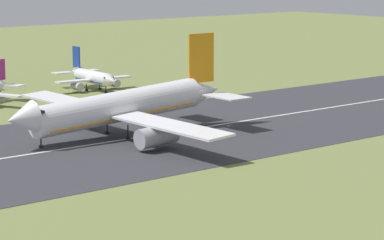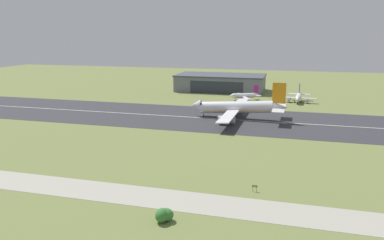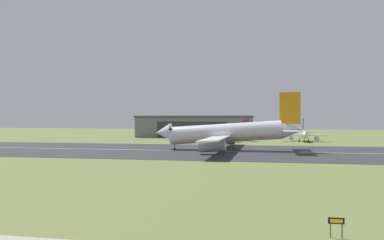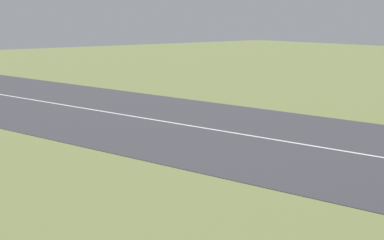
{
  "view_description": "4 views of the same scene",
  "coord_description": "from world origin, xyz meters",
  "views": [
    {
      "loc": [
        -89.94,
        -14.03,
        32.59
      ],
      "look_at": [
        0.35,
        94.58,
        7.17
      ],
      "focal_mm": 85.0,
      "sensor_mm": 36.0,
      "label": 1
    },
    {
      "loc": [
        30.16,
        -54.67,
        39.98
      ],
      "look_at": [
        -7.67,
        84.51,
        6.56
      ],
      "focal_mm": 35.0,
      "sensor_mm": 36.0,
      "label": 2
    },
    {
      "loc": [
        16.18,
        4.12,
        9.87
      ],
      "look_at": [
        -0.56,
        92.15,
        9.61
      ],
      "focal_mm": 35.0,
      "sensor_mm": 36.0,
      "label": 3
    },
    {
      "loc": [
        53.9,
        17.08,
        21.79
      ],
      "look_at": [
        -15.78,
        75.1,
        9.85
      ],
      "focal_mm": 85.0,
      "sensor_mm": 36.0,
      "label": 4
    }
  ],
  "objects": [
    {
      "name": "ground_plane",
      "position": [
        0.0,
        58.75,
        0.0
      ],
      "size": [
        624.25,
        624.25,
        0.0
      ],
      "primitive_type": "plane",
      "color": "olive"
    },
    {
      "name": "airplane_landing",
      "position": [
        4.84,
        120.73,
        5.32
      ],
      "size": [
        47.0,
        60.56,
        17.97
      ],
      "color": "white",
      "rests_on": "ground_plane"
    },
    {
      "name": "airplane_parked_west",
      "position": [
        33.65,
        173.12,
        3.21
      ],
      "size": [
        20.59,
        20.96,
        10.24
      ],
      "color": "white",
      "rests_on": "ground_plane"
    },
    {
      "name": "taxiway_road",
      "position": [
        0.0,
        26.38,
        0.03
      ],
      "size": [
        288.18,
        11.38,
        0.05
      ],
      "primitive_type": "cube",
      "color": "#A8A393",
      "rests_on": "ground_plane"
    },
    {
      "name": "runway_sign",
      "position": [
        22.15,
        36.75,
        1.24
      ],
      "size": [
        1.3,
        0.13,
        1.68
      ],
      "color": "#4C4C51",
      "rests_on": "ground_plane"
    },
    {
      "name": "shrub_clump",
      "position": [
        4.69,
        15.64,
        1.48
      ],
      "size": [
        3.79,
        3.96,
        3.08
      ],
      "color": "#387533",
      "rests_on": "ground_plane"
    },
    {
      "name": "hangar_building",
      "position": [
        -19.92,
        207.8,
        5.77
      ],
      "size": [
        62.01,
        32.31,
        11.5
      ],
      "color": "slate",
      "rests_on": "ground_plane"
    },
    {
      "name": "runway_centreline",
      "position": [
        0.0,
        117.5,
        0.07
      ],
      "size": [
        345.82,
        0.7,
        0.01
      ],
      "primitive_type": "cube",
      "color": "silver",
      "rests_on": "runway_strip"
    },
    {
      "name": "runway_strip",
      "position": [
        0.0,
        117.5,
        0.03
      ],
      "size": [
        384.25,
        54.23,
        0.06
      ],
      "primitive_type": "cube",
      "color": "#333338",
      "rests_on": "ground_plane"
    },
    {
      "name": "airplane_parked_centre",
      "position": [
        1.85,
        170.48,
        3.1
      ],
      "size": [
        19.7,
        22.69,
        9.46
      ],
      "color": "white",
      "rests_on": "ground_plane"
    }
  ]
}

